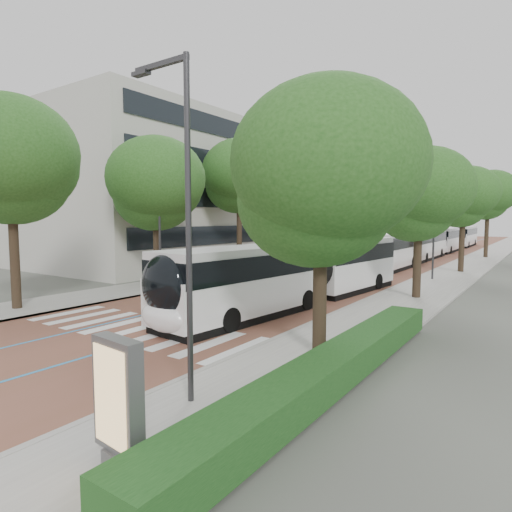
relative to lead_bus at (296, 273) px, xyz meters
The scene contains 22 objects.
ground 9.49m from the lead_bus, 108.63° to the right, with size 160.00×160.00×0.00m, color #51544C.
road 31.32m from the lead_bus, 95.48° to the left, with size 11.00×140.00×0.02m, color brown.
sidewalk_left 32.89m from the lead_bus, 108.61° to the left, with size 4.00×140.00×0.12m, color gray.
sidewalk_right 31.50m from the lead_bus, 81.75° to the left, with size 4.00×140.00×0.12m, color gray.
kerb_left 32.34m from the lead_bus, 105.42° to the left, with size 0.20×140.00×0.14m, color gray.
kerb_right 31.29m from the lead_bus, 85.20° to the left, with size 0.20×140.00×0.14m, color gray.
zebra_crossing 8.49m from the lead_bus, 109.52° to the right, with size 10.55×3.60×0.01m.
lane_line_left 31.51m from the lead_bus, 98.38° to the left, with size 0.12×126.00×0.01m, color #2682C2.
lane_line_right 31.21m from the lead_bus, 92.55° to the left, with size 0.12×126.00×0.01m, color #2682C2.
office_building 29.99m from the lead_bus, 139.57° to the left, with size 18.11×40.00×14.00m.
hedge 10.82m from the lead_bus, 55.40° to the right, with size 1.20×14.00×0.80m, color #174217.
streetlight_near 12.81m from the lead_bus, 72.98° to the right, with size 1.82×0.20×8.00m.
streetlight_far 14.00m from the lead_bus, 74.55° to the left, with size 1.82×0.20×8.00m.
lamp_post_left 9.46m from the lead_bus, behind, with size 0.14×0.14×8.00m, color #333336.
trees_left 18.02m from the lead_bus, 127.51° to the left, with size 6.38×60.90×10.29m.
trees_right 13.67m from the lead_bus, 68.70° to the left, with size 5.95×47.79×9.22m.
lead_bus is the anchor object (origin of this frame).
bus_queued_0 16.41m from the lead_bus, 92.52° to the left, with size 2.59×12.41×3.20m.
bus_queued_1 29.48m from the lead_bus, 91.65° to the left, with size 2.61×12.41×3.20m.
bus_queued_2 42.47m from the lead_bus, 91.24° to the left, with size 2.67×12.43×3.20m.
bus_queued_3 55.75m from the lead_bus, 90.84° to the left, with size 2.72×12.44×3.20m.
ad_panel 15.37m from the lead_bus, 72.03° to the right, with size 1.14×0.48×2.31m.
Camera 1 is at (13.67, -10.21, 4.43)m, focal length 30.00 mm.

